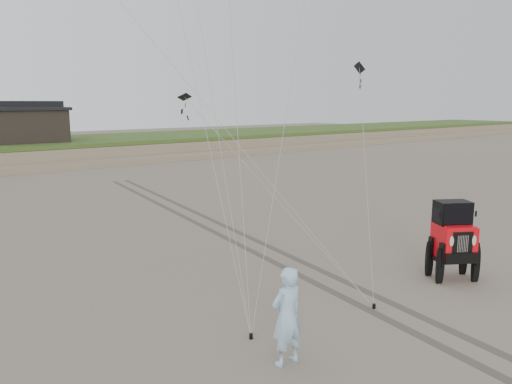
# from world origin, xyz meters

# --- Properties ---
(ground) EXTENTS (160.00, 160.00, 0.00)m
(ground) POSITION_xyz_m (0.00, 0.00, 0.00)
(ground) COLOR #6B6054
(ground) RESTS_ON ground
(cabin) EXTENTS (6.40, 5.40, 3.35)m
(cabin) POSITION_xyz_m (2.00, 37.00, 3.24)
(cabin) COLOR black
(cabin) RESTS_ON dune_ridge
(jeep) EXTENTS (4.27, 5.18, 1.79)m
(jeep) POSITION_xyz_m (4.04, -0.14, 0.89)
(jeep) COLOR red
(jeep) RESTS_ON ground
(man) EXTENTS (0.72, 0.48, 1.94)m
(man) POSITION_xyz_m (-2.77, -0.69, 0.97)
(man) COLOR #89B4D4
(man) RESTS_ON ground
(stake_main) EXTENTS (0.08, 0.08, 0.12)m
(stake_main) POSITION_xyz_m (-2.68, 0.53, 0.06)
(stake_main) COLOR black
(stake_main) RESTS_ON ground
(stake_aux) EXTENTS (0.08, 0.08, 0.12)m
(stake_aux) POSITION_xyz_m (0.65, -0.09, 0.06)
(stake_aux) COLOR black
(stake_aux) RESTS_ON ground
(tire_tracks) EXTENTS (5.22, 29.74, 0.01)m
(tire_tracks) POSITION_xyz_m (2.00, 8.00, 0.00)
(tire_tracks) COLOR #4C443D
(tire_tracks) RESTS_ON ground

